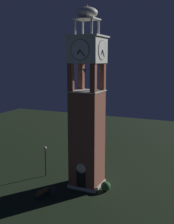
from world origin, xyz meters
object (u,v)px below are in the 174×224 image
Objects in this scene: park_bench at (42,193)px; clock_tower at (87,115)px; lamp_post at (45,156)px; trash_bin at (53,192)px.

clock_tower is at bearing 56.94° from park_bench.
lamp_post is at bearing 118.63° from park_bench.
clock_tower is 8.08m from lamp_post.
lamp_post is 5.86m from trash_bin.
clock_tower is 9.57m from park_bench.
trash_bin is (-2.27, -3.84, -7.86)m from clock_tower.
park_bench is at bearing -123.06° from clock_tower.
lamp_post is (-5.77, 0.31, -5.65)m from clock_tower.
park_bench is 0.44× the size of lamp_post.
lamp_post is at bearing 130.15° from trash_bin.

